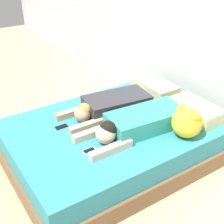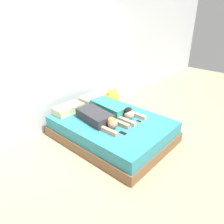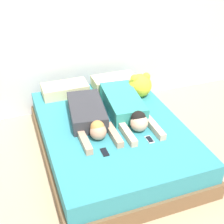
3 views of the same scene
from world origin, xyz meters
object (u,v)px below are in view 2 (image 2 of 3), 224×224
(cell_phone_left, at_px, (123,133))
(person_left, at_px, (99,118))
(plush_toy, at_px, (112,96))
(pillow_head_left, at_px, (68,109))
(pillow_head_right, at_px, (93,99))
(bed, at_px, (112,129))
(cell_phone_right, at_px, (139,121))
(person_right, at_px, (114,109))

(cell_phone_left, bearing_deg, person_left, 88.72)
(cell_phone_left, xyz_separation_m, plush_toy, (0.79, 0.93, 0.15))
(pillow_head_left, relative_size, pillow_head_right, 1.00)
(bed, distance_m, cell_phone_right, 0.53)
(person_left, bearing_deg, person_right, 3.21)
(pillow_head_right, bearing_deg, person_right, -99.00)
(person_right, bearing_deg, cell_phone_left, -128.10)
(pillow_head_left, distance_m, pillow_head_right, 0.67)
(person_right, bearing_deg, person_left, -176.79)
(person_right, distance_m, cell_phone_left, 0.76)
(person_left, xyz_separation_m, cell_phone_right, (0.49, -0.54, -0.08))
(bed, distance_m, cell_phone_left, 0.55)
(person_left, height_order, cell_phone_left, person_left)
(bed, relative_size, person_left, 2.05)
(person_right, relative_size, cell_phone_right, 9.23)
(person_left, bearing_deg, pillow_head_right, 51.89)
(bed, bearing_deg, person_left, 152.27)
(bed, height_order, cell_phone_right, cell_phone_right)
(pillow_head_right, height_order, plush_toy, plush_toy)
(pillow_head_left, distance_m, person_left, 0.73)
(person_right, bearing_deg, pillow_head_right, 81.00)
(bed, xyz_separation_m, pillow_head_left, (-0.34, 0.84, 0.28))
(plush_toy, bearing_deg, person_right, -133.95)
(pillow_head_right, relative_size, plush_toy, 1.88)
(bed, height_order, pillow_head_right, pillow_head_right)
(cell_phone_right, bearing_deg, pillow_head_left, 115.41)
(person_left, distance_m, cell_phone_left, 0.58)
(pillow_head_left, height_order, cell_phone_left, pillow_head_left)
(pillow_head_left, distance_m, cell_phone_right, 1.39)
(plush_toy, bearing_deg, person_left, -155.04)
(cell_phone_right, relative_size, plush_toy, 0.40)
(person_left, bearing_deg, bed, -27.73)
(pillow_head_left, height_order, person_left, person_left)
(person_right, bearing_deg, cell_phone_right, -86.65)
(pillow_head_right, bearing_deg, plush_toy, -58.86)
(pillow_head_right, distance_m, plush_toy, 0.42)
(cell_phone_right, distance_m, plush_toy, 0.96)
(pillow_head_right, xyz_separation_m, person_right, (-0.11, -0.69, 0.02))
(cell_phone_right, xyz_separation_m, plush_toy, (0.29, 0.90, 0.15))
(bed, xyz_separation_m, pillow_head_right, (0.34, 0.84, 0.28))
(pillow_head_right, distance_m, person_right, 0.70)
(pillow_head_right, bearing_deg, bed, -111.87)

